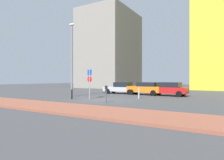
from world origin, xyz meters
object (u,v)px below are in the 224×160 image
parked_car_red (169,89)px  street_lamp (72,54)px  parking_meter (106,92)px  parked_car_silver (122,88)px  parking_sign_post (90,80)px  traffic_bollard_mid (139,93)px  traffic_bollard_near (72,94)px  parked_car_orange (146,88)px

parked_car_red → street_lamp: bearing=-145.0°
parking_meter → street_lamp: 7.67m
parked_car_silver → parking_sign_post: size_ratio=1.64×
parking_meter → traffic_bollard_mid: bearing=77.2°
parking_sign_post → traffic_bollard_mid: size_ratio=2.69×
parking_sign_post → street_lamp: (-3.16, 0.98, 2.83)m
parking_meter → traffic_bollard_near: (-4.25, 0.65, -0.42)m
parked_car_silver → parked_car_orange: parked_car_orange is taller
parking_meter → traffic_bollard_near: 4.32m
parked_car_orange → traffic_bollard_near: 9.29m
street_lamp → traffic_bollard_near: 5.00m
parked_car_orange → street_lamp: 9.49m
parked_car_silver → parking_sign_post: (0.42, -7.36, 1.02)m
parked_car_silver → street_lamp: (-2.74, -6.39, 3.85)m
parked_car_orange → traffic_bollard_mid: parked_car_orange is taller
parked_car_red → parking_sign_post: parking_sign_post is taller
parked_car_orange → traffic_bollard_mid: bearing=-77.0°
parked_car_red → traffic_bollard_near: (-6.94, -8.24, -0.34)m
parked_car_orange → street_lamp: street_lamp is taller
parked_car_orange → street_lamp: size_ratio=0.54×
parking_sign_post → traffic_bollard_mid: bearing=33.4°
parked_car_red → parking_sign_post: bearing=-128.4°
parked_car_silver → traffic_bollard_near: parked_car_silver is taller
parked_car_orange → street_lamp: (-6.06, -6.23, 3.80)m
parked_car_orange → parking_meter: bearing=-89.5°
parking_sign_post → traffic_bollard_mid: (3.97, 2.61, -1.25)m
parked_car_red → parked_car_silver: bearing=178.0°
parked_car_orange → parking_sign_post: size_ratio=1.51×
parking_sign_post → parking_meter: parking_sign_post is taller
parking_meter → street_lamp: size_ratio=0.17×
traffic_bollard_near → parked_car_red: bearing=49.9°
parked_car_orange → parking_sign_post: parking_sign_post is taller
parked_car_silver → parked_car_red: 6.09m
parked_car_orange → street_lamp: bearing=-134.2°
parking_meter → traffic_bollard_mid: size_ratio=1.29×
parked_car_red → parking_meter: parked_car_red is taller
parking_sign_post → parked_car_silver: bearing=93.3°
parked_car_red → traffic_bollard_mid: (-1.71, -4.54, -0.28)m
traffic_bollard_mid → parked_car_red: bearing=69.4°
parked_car_silver → parked_car_orange: size_ratio=1.08×
street_lamp → traffic_bollard_near: bearing=-47.5°
parked_car_orange → parked_car_red: (2.77, -0.05, 0.00)m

